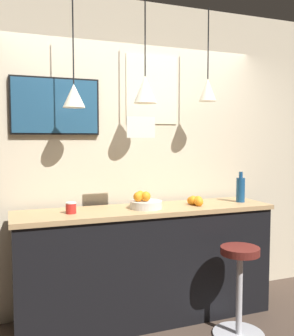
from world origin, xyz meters
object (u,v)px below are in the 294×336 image
juice_bottle (241,189)px  mounted_tv (55,106)px  spread_jar (71,208)px  fruit_bowl (145,203)px  bar_stool (239,282)px

juice_bottle → mounted_tv: bearing=168.0°
mounted_tv → juice_bottle: bearing=-12.0°
spread_jar → mounted_tv: mounted_tv is taller
fruit_bowl → mounted_tv: mounted_tv is taller
bar_stool → fruit_bowl: 1.02m
mounted_tv → fruit_bowl: bearing=-26.7°
juice_bottle → spread_jar: 1.62m
mounted_tv → bar_stool: bearing=-33.1°
fruit_bowl → juice_bottle: (0.98, -0.00, 0.07)m
bar_stool → spread_jar: spread_jar is taller
juice_bottle → mounted_tv: mounted_tv is taller
spread_jar → mounted_tv: 0.92m
bar_stool → mounted_tv: (-1.33, 0.87, 1.45)m
bar_stool → fruit_bowl: size_ratio=2.65×
juice_bottle → spread_jar: bearing=180.0°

